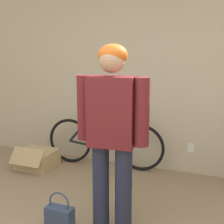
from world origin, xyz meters
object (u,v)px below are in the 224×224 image
at_px(handbag, 60,215).
at_px(cardboard_box, 37,159).
at_px(person, 112,125).
at_px(bicycle, 104,142).

xyz_separation_m(handbag, cardboard_box, (-1.08, 1.17, 0.01)).
bearing_deg(person, bicycle, 110.73).
distance_m(handbag, cardboard_box, 1.59).
bearing_deg(handbag, bicycle, 97.86).
xyz_separation_m(person, bicycle, (-0.69, 1.41, -0.64)).
distance_m(person, handbag, 1.01).
height_order(bicycle, cardboard_box, bicycle).
height_order(person, cardboard_box, person).
relative_size(handbag, cardboard_box, 0.64).
bearing_deg(person, cardboard_box, 141.19).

